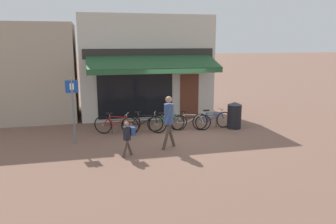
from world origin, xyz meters
The scene contains 12 objects.
ground_plane centered at (0.00, 0.00, 0.00)m, with size 160.00×160.00×0.00m, color brown.
shop_front centered at (-0.80, 4.25, 2.40)m, with size 6.25×4.71×4.81m.
bike_rack_rail centered at (-0.52, 0.80, 0.49)m, with size 4.50×0.04×0.57m.
bicycle_red centered at (-2.56, 0.68, 0.39)m, with size 1.73×0.82×0.87m.
bicycle_black centered at (-1.45, 0.63, 0.40)m, with size 1.75×0.63×0.88m.
bicycle_green centered at (-0.50, 0.66, 0.36)m, with size 1.67×0.52×0.83m.
bicycle_silver centered at (0.44, 0.63, 0.36)m, with size 1.73×0.59×0.81m.
bicycle_blue centered at (1.42, 0.63, 0.37)m, with size 1.79×0.52×0.83m.
pedestrian_adult centered at (-0.94, -1.43, 1.13)m, with size 0.58×0.60×1.83m.
pedestrian_child centered at (-2.40, -1.92, 0.72)m, with size 0.46×0.44×1.16m.
litter_bin centered at (2.37, 0.49, 0.57)m, with size 0.60×0.60×1.13m.
parking_sign centered at (-4.11, -0.18, 1.45)m, with size 0.44×0.07×2.36m.
Camera 1 is at (-3.48, -11.95, 3.63)m, focal length 35.00 mm.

